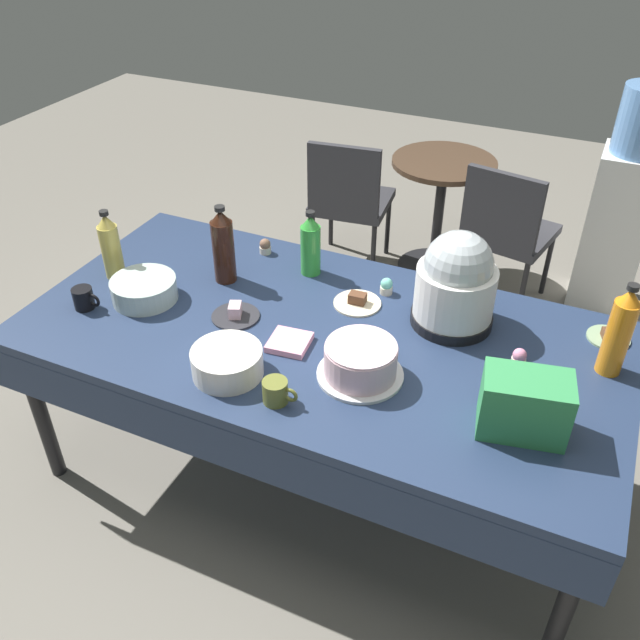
{
  "coord_description": "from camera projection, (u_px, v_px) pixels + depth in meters",
  "views": [
    {
      "loc": [
        0.83,
        -1.81,
        2.23
      ],
      "look_at": [
        0.0,
        0.0,
        0.8
      ],
      "focal_mm": 38.05,
      "sensor_mm": 36.0,
      "label": 1
    }
  ],
  "objects": [
    {
      "name": "ceramic_snack_bowl",
      "position": [
        227.0,
        362.0,
        2.26
      ],
      "size": [
        0.24,
        0.24,
        0.1
      ],
      "primitive_type": "cylinder",
      "color": "silver",
      "rests_on": "potluck_table"
    },
    {
      "name": "slow_cooker",
      "position": [
        456.0,
        283.0,
        2.43
      ],
      "size": [
        0.3,
        0.3,
        0.37
      ],
      "color": "black",
      "rests_on": "potluck_table"
    },
    {
      "name": "cupcake_rose",
      "position": [
        265.0,
        246.0,
        2.93
      ],
      "size": [
        0.05,
        0.05,
        0.07
      ],
      "color": "beige",
      "rests_on": "potluck_table"
    },
    {
      "name": "potluck_table",
      "position": [
        320.0,
        344.0,
        2.52
      ],
      "size": [
        2.2,
        1.1,
        0.75
      ],
      "color": "navy",
      "rests_on": "ground"
    },
    {
      "name": "maroon_chair_left",
      "position": [
        349.0,
        197.0,
        4.0
      ],
      "size": [
        0.49,
        0.49,
        0.85
      ],
      "color": "#333338",
      "rests_on": "ground"
    },
    {
      "name": "soda_bottle_cola",
      "position": [
        223.0,
        246.0,
        2.68
      ],
      "size": [
        0.09,
        0.09,
        0.33
      ],
      "color": "#33190F",
      "rests_on": "potluck_table"
    },
    {
      "name": "soda_bottle_ginger_ale",
      "position": [
        110.0,
        247.0,
        2.71
      ],
      "size": [
        0.08,
        0.08,
        0.3
      ],
      "color": "gold",
      "rests_on": "potluck_table"
    },
    {
      "name": "soda_carton",
      "position": [
        525.0,
        405.0,
        2.02
      ],
      "size": [
        0.29,
        0.21,
        0.2
      ],
      "primitive_type": "cube",
      "rotation": [
        0.0,
        0.0,
        0.2
      ],
      "color": "#338C4C",
      "rests_on": "potluck_table"
    },
    {
      "name": "frosted_layer_cake",
      "position": [
        361.0,
        362.0,
        2.24
      ],
      "size": [
        0.29,
        0.29,
        0.13
      ],
      "color": "silver",
      "rests_on": "potluck_table"
    },
    {
      "name": "paper_napkin_stack",
      "position": [
        289.0,
        342.0,
        2.41
      ],
      "size": [
        0.15,
        0.15,
        0.02
      ],
      "primitive_type": "cube",
      "rotation": [
        0.0,
        0.0,
        0.11
      ],
      "color": "pink",
      "rests_on": "potluck_table"
    },
    {
      "name": "glass_salad_bowl",
      "position": [
        144.0,
        289.0,
        2.63
      ],
      "size": [
        0.25,
        0.25,
        0.09
      ],
      "primitive_type": "cylinder",
      "color": "#B2C6BC",
      "rests_on": "potluck_table"
    },
    {
      "name": "dessert_plate_sage",
      "position": [
        609.0,
        337.0,
        2.44
      ],
      "size": [
        0.15,
        0.15,
        0.04
      ],
      "color": "#8CA87F",
      "rests_on": "potluck_table"
    },
    {
      "name": "water_cooler",
      "position": [
        621.0,
        208.0,
        3.66
      ],
      "size": [
        0.32,
        0.32,
        1.24
      ],
      "color": "silver",
      "rests_on": "ground"
    },
    {
      "name": "soda_bottle_orange_juice",
      "position": [
        619.0,
        332.0,
        2.21
      ],
      "size": [
        0.08,
        0.08,
        0.34
      ],
      "color": "orange",
      "rests_on": "potluck_table"
    },
    {
      "name": "dessert_plate_cream",
      "position": [
        357.0,
        302.0,
        2.62
      ],
      "size": [
        0.19,
        0.19,
        0.05
      ],
      "color": "beige",
      "rests_on": "potluck_table"
    },
    {
      "name": "cupcake_lemon",
      "position": [
        386.0,
        286.0,
        2.67
      ],
      "size": [
        0.05,
        0.05,
        0.07
      ],
      "color": "beige",
      "rests_on": "potluck_table"
    },
    {
      "name": "soda_bottle_lime_soda",
      "position": [
        311.0,
        245.0,
        2.74
      ],
      "size": [
        0.08,
        0.08,
        0.28
      ],
      "color": "green",
      "rests_on": "potluck_table"
    },
    {
      "name": "ground",
      "position": [
        320.0,
        470.0,
        2.92
      ],
      "size": [
        9.0,
        9.0,
        0.0
      ],
      "primitive_type": "plane",
      "color": "slate"
    },
    {
      "name": "coffee_mug_olive",
      "position": [
        276.0,
        392.0,
        2.15
      ],
      "size": [
        0.12,
        0.08,
        0.08
      ],
      "color": "olive",
      "rests_on": "potluck_table"
    },
    {
      "name": "round_cafe_table",
      "position": [
        441.0,
        196.0,
        3.99
      ],
      "size": [
        0.6,
        0.6,
        0.72
      ],
      "color": "#473323",
      "rests_on": "ground"
    },
    {
      "name": "cupcake_cocoa",
      "position": [
        519.0,
        358.0,
        2.31
      ],
      "size": [
        0.05,
        0.05,
        0.07
      ],
      "color": "beige",
      "rests_on": "potluck_table"
    },
    {
      "name": "maroon_chair_right",
      "position": [
        506.0,
        228.0,
        3.68
      ],
      "size": [
        0.52,
        0.52,
        0.85
      ],
      "color": "#333338",
      "rests_on": "ground"
    },
    {
      "name": "coffee_mug_black",
      "position": [
        84.0,
        298.0,
        2.58
      ],
      "size": [
        0.12,
        0.08,
        0.09
      ],
      "color": "black",
      "rests_on": "potluck_table"
    },
    {
      "name": "dessert_plate_charcoal",
      "position": [
        235.0,
        314.0,
        2.55
      ],
      "size": [
        0.18,
        0.18,
        0.06
      ],
      "color": "#2D2D33",
      "rests_on": "potluck_table"
    }
  ]
}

